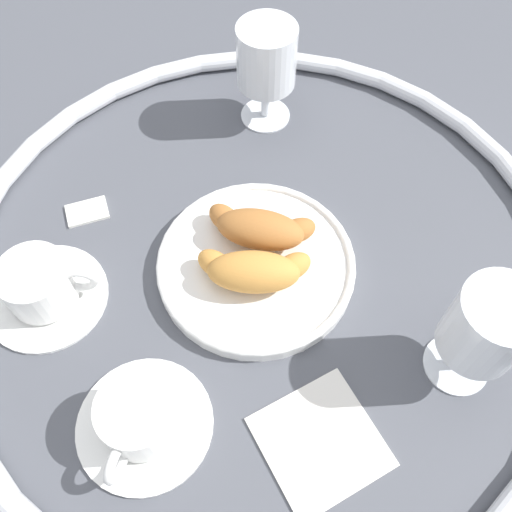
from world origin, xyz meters
name	(u,v)px	position (x,y,z in m)	size (l,w,h in m)	color
ground_plane	(261,264)	(0.00, 0.00, 0.00)	(2.20, 2.20, 0.00)	#4C4F56
table_chrome_rim	(261,259)	(0.00, 0.00, 0.01)	(0.71, 0.71, 0.02)	silver
pastry_plate	(256,265)	(-0.01, -0.01, 0.01)	(0.23, 0.23, 0.02)	white
croissant_large	(254,270)	(-0.01, -0.03, 0.04)	(0.14, 0.07, 0.04)	#CC893D
croissant_small	(259,228)	(0.00, 0.02, 0.04)	(0.13, 0.09, 0.04)	#AD6B33
coffee_cup_near	(41,287)	(-0.24, -0.03, 0.03)	(0.14, 0.14, 0.06)	white
coffee_cup_far	(140,419)	(-0.13, -0.18, 0.03)	(0.14, 0.14, 0.06)	white
juice_glass_left	(486,329)	(0.20, -0.14, 0.09)	(0.08, 0.08, 0.14)	white
juice_glass_right	(266,60)	(0.02, 0.24, 0.09)	(0.08, 0.08, 0.14)	white
sugar_packet	(87,211)	(-0.21, 0.09, 0.00)	(0.05, 0.03, 0.01)	white
folded_napkin	(320,441)	(0.04, -0.21, 0.00)	(0.11, 0.11, 0.01)	silver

